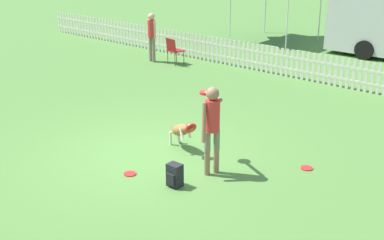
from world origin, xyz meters
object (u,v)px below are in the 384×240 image
at_px(handler_person, 212,120).
at_px(backpack_on_grass, 174,175).
at_px(spectator_standing, 152,32).
at_px(folding_chair_blue_left, 174,49).
at_px(frisbee_near_handler, 307,168).
at_px(frisbee_near_dog, 130,174).
at_px(leaping_dog, 181,130).

bearing_deg(handler_person, backpack_on_grass, -168.05).
height_order(handler_person, spectator_standing, handler_person).
bearing_deg(spectator_standing, handler_person, 149.33).
bearing_deg(folding_chair_blue_left, spectator_standing, 20.22).
xyz_separation_m(backpack_on_grass, folding_chair_blue_left, (-5.96, 6.66, 0.33)).
height_order(frisbee_near_handler, backpack_on_grass, backpack_on_grass).
height_order(handler_person, frisbee_near_dog, handler_person).
bearing_deg(handler_person, frisbee_near_handler, -21.88).
relative_size(handler_person, folding_chair_blue_left, 1.91).
height_order(frisbee_near_dog, spectator_standing, spectator_standing).
bearing_deg(backpack_on_grass, leaping_dog, 126.65).
height_order(folding_chair_blue_left, spectator_standing, spectator_standing).
relative_size(handler_person, frisbee_near_handler, 7.19).
distance_m(handler_person, backpack_on_grass, 1.24).
bearing_deg(frisbee_near_handler, leaping_dog, -161.13).
xyz_separation_m(leaping_dog, folding_chair_blue_left, (-4.96, 5.31, 0.11)).
distance_m(leaping_dog, frisbee_near_dog, 1.60).
distance_m(frisbee_near_dog, spectator_standing, 8.93).
xyz_separation_m(handler_person, spectator_standing, (-6.97, 5.63, -0.07)).
distance_m(handler_person, folding_chair_blue_left, 8.45).
bearing_deg(frisbee_near_handler, frisbee_near_dog, -135.88).
height_order(backpack_on_grass, folding_chair_blue_left, folding_chair_blue_left).
bearing_deg(frisbee_near_handler, spectator_standing, 152.64).
xyz_separation_m(handler_person, leaping_dog, (-1.17, 0.49, -0.64)).
relative_size(frisbee_near_handler, folding_chair_blue_left, 0.27).
distance_m(handler_person, leaping_dog, 1.42).
height_order(backpack_on_grass, spectator_standing, spectator_standing).
height_order(leaping_dog, backpack_on_grass, leaping_dog).
xyz_separation_m(frisbee_near_handler, folding_chair_blue_left, (-7.45, 4.46, 0.53)).
xyz_separation_m(frisbee_near_handler, frisbee_near_dog, (-2.47, -2.39, 0.00)).
height_order(frisbee_near_handler, frisbee_near_dog, same).
bearing_deg(frisbee_near_dog, backpack_on_grass, 10.85).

